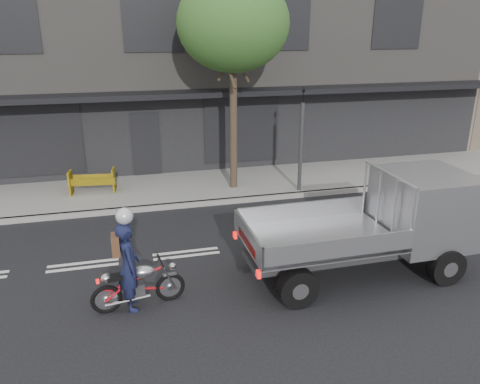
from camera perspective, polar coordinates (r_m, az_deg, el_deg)
name	(u,v)px	position (r m, az deg, el deg)	size (l,w,h in m)	color
ground	(186,254)	(11.55, -6.57, -7.50)	(80.00, 80.00, 0.00)	black
sidewalk	(166,189)	(15.84, -8.96, 0.35)	(32.00, 3.20, 0.15)	gray
kerb	(172,206)	(14.34, -8.31, -1.70)	(32.00, 0.20, 0.15)	gray
building_main	(146,56)	(21.59, -11.35, 15.98)	(26.00, 10.00, 8.00)	slate
street_tree	(233,24)	(14.82, -0.86, 19.77)	(3.40, 3.40, 6.74)	#382B21
traffic_light_pole	(301,145)	(15.05, 7.43, 5.67)	(0.12, 0.12, 3.50)	#2D2D30
motorcycle	(138,284)	(9.49, -12.28, -10.91)	(1.85, 0.54, 0.95)	black
rider	(129,266)	(9.30, -13.40, -8.81)	(0.66, 0.43, 1.80)	#151A3A
flatbed_ute	(406,213)	(10.97, 19.54, -2.47)	(5.03, 2.13, 2.32)	black
construction_barrier	(92,183)	(15.51, -17.58, 1.08)	(1.43, 0.57, 0.80)	yellow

